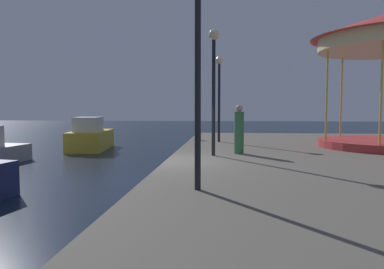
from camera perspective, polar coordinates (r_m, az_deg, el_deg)
ground_plane at (r=11.07m, az=-4.19°, el=-8.21°), size 120.00×120.00×0.00m
quay_dock at (r=11.65m, az=26.71°, el=-6.02°), size 12.06×25.63×0.80m
motorboat_yellow at (r=21.67m, az=-15.73°, el=-0.40°), size 2.39×4.63×1.90m
lamp_post_near_edge at (r=7.03m, az=0.93°, el=17.06°), size 0.36×0.36×4.63m
lamp_post_mid_promenade at (r=12.03m, az=3.45°, el=10.24°), size 0.36×0.36×4.15m
lamp_post_far_end at (r=17.12m, az=4.32°, el=8.12°), size 0.36×0.36×4.01m
bollard_south at (r=17.90m, az=1.04°, el=-0.27°), size 0.24×0.24×0.40m
person_mid_promenade at (r=12.60m, az=7.44°, el=0.58°), size 0.34×0.34×1.70m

